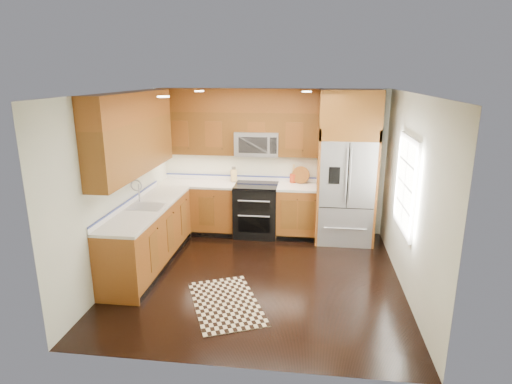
# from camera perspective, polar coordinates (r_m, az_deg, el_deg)

# --- Properties ---
(ground) EXTENTS (4.00, 4.00, 0.00)m
(ground) POSITION_cam_1_polar(r_m,az_deg,el_deg) (6.31, 0.36, -11.25)
(ground) COLOR black
(ground) RESTS_ON ground
(wall_back) EXTENTS (4.00, 0.02, 2.60)m
(wall_back) POSITION_cam_1_polar(r_m,az_deg,el_deg) (7.78, 2.18, 4.06)
(wall_back) COLOR silver
(wall_back) RESTS_ON ground
(wall_left) EXTENTS (0.02, 4.00, 2.60)m
(wall_left) POSITION_cam_1_polar(r_m,az_deg,el_deg) (6.40, -17.71, 0.80)
(wall_left) COLOR silver
(wall_left) RESTS_ON ground
(wall_right) EXTENTS (0.02, 4.00, 2.60)m
(wall_right) POSITION_cam_1_polar(r_m,az_deg,el_deg) (5.95, 19.86, -0.47)
(wall_right) COLOR silver
(wall_right) RESTS_ON ground
(window) EXTENTS (0.04, 1.10, 1.30)m
(window) POSITION_cam_1_polar(r_m,az_deg,el_deg) (6.11, 19.36, 0.96)
(window) COLOR white
(window) RESTS_ON ground
(base_cabinets) EXTENTS (2.85, 3.00, 0.90)m
(base_cabinets) POSITION_cam_1_polar(r_m,az_deg,el_deg) (7.18, -8.57, -4.13)
(base_cabinets) COLOR brown
(base_cabinets) RESTS_ON ground
(countertop) EXTENTS (2.86, 3.01, 0.04)m
(countertop) POSITION_cam_1_polar(r_m,az_deg,el_deg) (7.11, -7.37, -0.31)
(countertop) COLOR silver
(countertop) RESTS_ON base_cabinets
(upper_cabinets) EXTENTS (2.85, 3.00, 1.15)m
(upper_cabinets) POSITION_cam_1_polar(r_m,az_deg,el_deg) (6.98, -8.03, 8.63)
(upper_cabinets) COLOR brown
(upper_cabinets) RESTS_ON ground
(range) EXTENTS (0.76, 0.67, 0.95)m
(range) POSITION_cam_1_polar(r_m,az_deg,el_deg) (7.70, 0.03, -2.44)
(range) COLOR black
(range) RESTS_ON ground
(microwave) EXTENTS (0.76, 0.40, 0.42)m
(microwave) POSITION_cam_1_polar(r_m,az_deg,el_deg) (7.55, 0.16, 6.49)
(microwave) COLOR #B2B2B7
(microwave) RESTS_ON ground
(refrigerator) EXTENTS (0.98, 0.75, 2.60)m
(refrigerator) POSITION_cam_1_polar(r_m,az_deg,el_deg) (7.41, 11.98, 3.19)
(refrigerator) COLOR #B2B2B7
(refrigerator) RESTS_ON ground
(sink_faucet) EXTENTS (0.54, 0.44, 0.37)m
(sink_faucet) POSITION_cam_1_polar(r_m,az_deg,el_deg) (6.57, -14.57, -1.36)
(sink_faucet) COLOR #B2B2B7
(sink_faucet) RESTS_ON countertop
(rug) EXTENTS (1.26, 1.53, 0.01)m
(rug) POSITION_cam_1_polar(r_m,az_deg,el_deg) (5.68, -4.05, -14.52)
(rug) COLOR black
(rug) RESTS_ON ground
(knife_block) EXTENTS (0.14, 0.16, 0.28)m
(knife_block) POSITION_cam_1_polar(r_m,az_deg,el_deg) (7.80, -2.98, 2.23)
(knife_block) COLOR tan
(knife_block) RESTS_ON countertop
(utensil_crock) EXTENTS (0.13, 0.13, 0.33)m
(utensil_crock) POSITION_cam_1_polar(r_m,az_deg,el_deg) (7.74, 4.95, 2.10)
(utensil_crock) COLOR #B03515
(utensil_crock) RESTS_ON countertop
(cutting_board) EXTENTS (0.37, 0.37, 0.02)m
(cutting_board) POSITION_cam_1_polar(r_m,az_deg,el_deg) (7.72, 5.96, 1.23)
(cutting_board) COLOR brown
(cutting_board) RESTS_ON countertop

